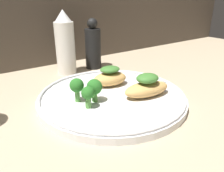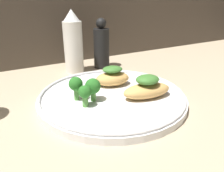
% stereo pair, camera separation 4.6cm
% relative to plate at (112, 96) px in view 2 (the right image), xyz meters
% --- Properties ---
extents(ground_plane, '(1.80, 1.80, 0.01)m').
position_rel_plate_xyz_m(ground_plane, '(0.00, 0.00, -0.01)').
color(ground_plane, tan).
extents(plate, '(0.31, 0.31, 0.02)m').
position_rel_plate_xyz_m(plate, '(0.00, 0.00, 0.00)').
color(plate, white).
rests_on(plate, ground_plane).
extents(grilled_meat_front, '(0.11, 0.06, 0.05)m').
position_rel_plate_xyz_m(grilled_meat_front, '(0.06, -0.05, 0.02)').
color(grilled_meat_front, tan).
rests_on(grilled_meat_front, plate).
extents(grilled_meat_middle, '(0.09, 0.07, 0.05)m').
position_rel_plate_xyz_m(grilled_meat_middle, '(0.03, 0.05, 0.02)').
color(grilled_meat_middle, tan).
rests_on(grilled_meat_middle, plate).
extents(broccoli_bunch, '(0.06, 0.06, 0.05)m').
position_rel_plate_xyz_m(broccoli_bunch, '(-0.06, -0.00, 0.03)').
color(broccoli_bunch, '#569942').
rests_on(broccoli_bunch, plate).
extents(sauce_bottle, '(0.05, 0.05, 0.18)m').
position_rel_plate_xyz_m(sauce_bottle, '(0.00, 0.22, 0.08)').
color(sauce_bottle, white).
rests_on(sauce_bottle, ground_plane).
extents(pepper_grinder, '(0.05, 0.05, 0.15)m').
position_rel_plate_xyz_m(pepper_grinder, '(0.09, 0.22, 0.06)').
color(pepper_grinder, black).
rests_on(pepper_grinder, ground_plane).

